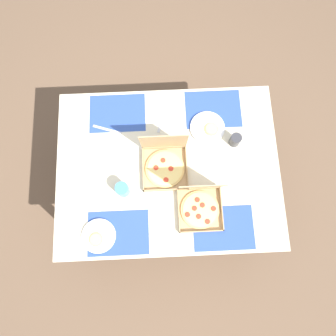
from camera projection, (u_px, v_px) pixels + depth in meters
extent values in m
plane|color=brown|center=(168.00, 189.00, 2.66)|extent=(6.00, 6.00, 0.00)
cylinder|color=#3F3328|center=(81.00, 250.00, 2.20)|extent=(0.07, 0.07, 0.71)
cylinder|color=#3F3328|center=(260.00, 242.00, 2.21)|extent=(0.07, 0.07, 0.71)
cylinder|color=#3F3328|center=(84.00, 124.00, 2.42)|extent=(0.07, 0.07, 0.71)
cylinder|color=#3F3328|center=(246.00, 118.00, 2.44)|extent=(0.07, 0.07, 0.71)
cube|color=beige|center=(168.00, 169.00, 1.96)|extent=(1.38, 1.06, 0.03)
cube|color=#2D4C9E|center=(118.00, 233.00, 1.85)|extent=(0.36, 0.26, 0.00)
cube|color=#2D4C9E|center=(223.00, 228.00, 1.86)|extent=(0.36, 0.26, 0.00)
cube|color=#2D4C9E|center=(117.00, 113.00, 2.03)|extent=(0.36, 0.26, 0.00)
cube|color=#2D4C9E|center=(213.00, 109.00, 2.04)|extent=(0.36, 0.26, 0.00)
cube|color=tan|center=(200.00, 210.00, 1.88)|extent=(0.26, 0.26, 0.01)
cube|color=tan|center=(179.00, 211.00, 1.86)|extent=(0.01, 0.26, 0.03)
cube|color=tan|center=(222.00, 209.00, 1.86)|extent=(0.01, 0.26, 0.03)
cube|color=tan|center=(202.00, 231.00, 1.83)|extent=(0.26, 0.01, 0.03)
cube|color=tan|center=(199.00, 188.00, 1.89)|extent=(0.26, 0.01, 0.03)
cylinder|color=#E0B76B|center=(200.00, 210.00, 1.87)|extent=(0.23, 0.23, 0.01)
cylinder|color=#EFD67F|center=(200.00, 210.00, 1.86)|extent=(0.21, 0.21, 0.00)
cylinder|color=red|center=(213.00, 209.00, 1.86)|extent=(0.03, 0.03, 0.00)
cylinder|color=red|center=(202.00, 205.00, 1.87)|extent=(0.03, 0.03, 0.00)
cylinder|color=red|center=(197.00, 200.00, 1.87)|extent=(0.03, 0.03, 0.00)
cylinder|color=red|center=(194.00, 208.00, 1.86)|extent=(0.03, 0.03, 0.00)
cylinder|color=red|center=(187.00, 215.00, 1.85)|extent=(0.03, 0.03, 0.00)
cylinder|color=red|center=(199.00, 216.00, 1.85)|extent=(0.03, 0.03, 0.00)
cylinder|color=red|center=(207.00, 221.00, 1.84)|extent=(0.03, 0.03, 0.00)
cube|color=tan|center=(201.00, 187.00, 1.75)|extent=(0.26, 0.05, 0.26)
cube|color=tan|center=(165.00, 169.00, 1.94)|extent=(0.27, 0.27, 0.01)
cube|color=tan|center=(143.00, 169.00, 1.92)|extent=(0.01, 0.27, 0.03)
cube|color=tan|center=(187.00, 167.00, 1.92)|extent=(0.01, 0.27, 0.03)
cube|color=tan|center=(166.00, 190.00, 1.89)|extent=(0.27, 0.01, 0.03)
cube|color=tan|center=(164.00, 147.00, 1.96)|extent=(0.27, 0.01, 0.03)
cylinder|color=#E0B76B|center=(165.00, 169.00, 1.93)|extent=(0.24, 0.24, 0.01)
cylinder|color=#EFD67F|center=(165.00, 168.00, 1.92)|extent=(0.22, 0.22, 0.00)
cylinder|color=red|center=(171.00, 169.00, 1.92)|extent=(0.03, 0.03, 0.00)
cylinder|color=red|center=(163.00, 160.00, 1.93)|extent=(0.03, 0.03, 0.00)
cylinder|color=red|center=(156.00, 167.00, 1.92)|extent=(0.03, 0.03, 0.00)
cylinder|color=red|center=(166.00, 180.00, 1.90)|extent=(0.03, 0.03, 0.00)
cube|color=tan|center=(164.00, 142.00, 1.81)|extent=(0.27, 0.04, 0.27)
cylinder|color=white|center=(99.00, 236.00, 1.84)|extent=(0.19, 0.19, 0.01)
cylinder|color=white|center=(99.00, 236.00, 1.83)|extent=(0.20, 0.20, 0.01)
cylinder|color=#E0B76B|center=(96.00, 239.00, 1.82)|extent=(0.08, 0.08, 0.01)
cylinder|color=#EFD67F|center=(96.00, 239.00, 1.82)|extent=(0.07, 0.07, 0.00)
cylinder|color=white|center=(207.00, 128.00, 2.00)|extent=(0.21, 0.21, 0.01)
cylinder|color=white|center=(207.00, 128.00, 2.00)|extent=(0.22, 0.22, 0.01)
cylinder|color=#E0B76B|center=(211.00, 129.00, 1.99)|extent=(0.09, 0.09, 0.01)
cylinder|color=#EFD67F|center=(211.00, 129.00, 1.98)|extent=(0.08, 0.08, 0.00)
cylinder|color=#333338|center=(235.00, 140.00, 1.94)|extent=(0.07, 0.07, 0.09)
cylinder|color=teal|center=(123.00, 189.00, 1.86)|extent=(0.08, 0.08, 0.10)
cube|color=#B7B7BC|center=(107.00, 130.00, 2.00)|extent=(0.19, 0.08, 0.00)
cube|color=#B7B7BC|center=(163.00, 119.00, 2.02)|extent=(0.08, 0.18, 0.00)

